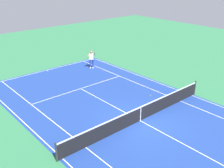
% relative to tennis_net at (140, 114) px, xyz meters
% --- Properties ---
extents(ground_plane, '(60.00, 60.00, 0.00)m').
position_rel_tennis_net_xyz_m(ground_plane, '(0.00, 0.00, -0.49)').
color(ground_plane, '#2D7247').
extents(court_slab, '(24.20, 11.40, 0.00)m').
position_rel_tennis_net_xyz_m(court_slab, '(0.00, 0.00, -0.49)').
color(court_slab, navy).
rests_on(court_slab, ground_plane).
extents(court_line_markings, '(23.85, 11.05, 0.01)m').
position_rel_tennis_net_xyz_m(court_line_markings, '(0.00, 0.00, -0.49)').
color(court_line_markings, white).
rests_on(court_line_markings, ground_plane).
extents(tennis_net, '(0.10, 11.70, 1.08)m').
position_rel_tennis_net_xyz_m(tennis_net, '(0.00, 0.00, 0.00)').
color(tennis_net, '#2D2D33').
rests_on(tennis_net, ground_plane).
extents(tennis_player_near, '(1.16, 0.75, 1.70)m').
position_rel_tennis_net_xyz_m(tennis_player_near, '(9.70, -3.58, 0.44)').
color(tennis_player_near, navy).
rests_on(tennis_player_near, ground_plane).
extents(tennis_ball, '(0.07, 0.07, 0.07)m').
position_rel_tennis_net_xyz_m(tennis_ball, '(1.95, -3.16, -0.46)').
color(tennis_ball, '#CCE01E').
rests_on(tennis_ball, ground_plane).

